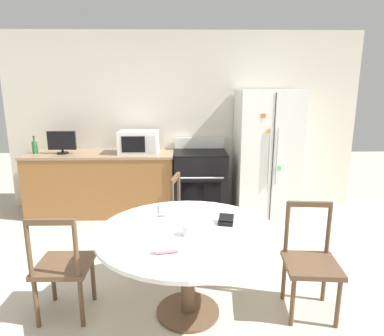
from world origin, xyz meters
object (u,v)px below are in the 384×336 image
(dining_chair_left, at_px, (63,267))
(dining_chair_far, at_px, (190,218))
(candle_glass, at_px, (188,231))
(wallet, at_px, (226,221))
(microwave, at_px, (139,142))
(countertop_tv, at_px, (62,142))
(refrigerator, at_px, (266,154))
(counter_bottle, at_px, (35,147))
(oven_range, at_px, (200,182))
(dining_chair_right, at_px, (311,263))

(dining_chair_left, bearing_deg, dining_chair_far, 44.22)
(candle_glass, height_order, wallet, candle_glass)
(candle_glass, xyz_separation_m, wallet, (0.32, 0.22, -0.01))
(dining_chair_far, relative_size, candle_glass, 10.65)
(microwave, height_order, countertop_tv, countertop_tv)
(refrigerator, xyz_separation_m, dining_chair_left, (-2.12, -2.24, -0.46))
(dining_chair_far, height_order, candle_glass, dining_chair_far)
(microwave, height_order, counter_bottle, microwave)
(dining_chair_left, xyz_separation_m, wallet, (1.31, 0.14, 0.32))
(oven_range, distance_m, candle_glass, 2.41)
(refrigerator, bearing_deg, dining_chair_left, -133.48)
(refrigerator, bearing_deg, wallet, -111.10)
(refrigerator, relative_size, dining_chair_left, 1.98)
(counter_bottle, bearing_deg, countertop_tv, -4.85)
(dining_chair_far, relative_size, wallet, 6.00)
(dining_chair_right, xyz_separation_m, candle_glass, (-1.00, -0.10, 0.33))
(counter_bottle, bearing_deg, refrigerator, -1.64)
(countertop_tv, xyz_separation_m, candle_glass, (1.74, -2.38, -0.31))
(counter_bottle, xyz_separation_m, dining_chair_right, (3.14, -2.31, -0.56))
(refrigerator, distance_m, oven_range, 1.02)
(dining_chair_left, relative_size, dining_chair_right, 1.00)
(oven_range, bearing_deg, wallet, -86.95)
(countertop_tv, relative_size, candle_glass, 4.56)
(refrigerator, relative_size, dining_chair_far, 1.98)
(refrigerator, bearing_deg, counter_bottle, 178.36)
(refrigerator, distance_m, dining_chair_left, 3.11)
(countertop_tv, relative_size, dining_chair_far, 0.43)
(dining_chair_right, distance_m, wallet, 0.76)
(counter_bottle, bearing_deg, dining_chair_right, -36.38)
(dining_chair_left, xyz_separation_m, dining_chair_right, (1.99, 0.02, 0.00))
(microwave, distance_m, counter_bottle, 1.47)
(counter_bottle, bearing_deg, candle_glass, -48.43)
(oven_range, distance_m, dining_chair_left, 2.59)
(dining_chair_right, bearing_deg, microwave, -49.06)
(countertop_tv, xyz_separation_m, counter_bottle, (-0.40, 0.03, -0.08))
(oven_range, relative_size, countertop_tv, 2.79)
(oven_range, bearing_deg, counter_bottle, 179.24)
(countertop_tv, bearing_deg, microwave, 1.44)
(refrigerator, bearing_deg, countertop_tv, 178.81)
(countertop_tv, xyz_separation_m, wallet, (2.05, -2.16, -0.31))
(refrigerator, xyz_separation_m, oven_range, (-0.93, 0.06, -0.42))
(dining_chair_far, xyz_separation_m, candle_glass, (-0.04, -1.08, 0.33))
(counter_bottle, distance_m, dining_chair_right, 3.94)
(dining_chair_left, distance_m, candle_glass, 1.05)
(dining_chair_far, relative_size, dining_chair_left, 1.00)
(counter_bottle, bearing_deg, dining_chair_left, -63.83)
(counter_bottle, relative_size, dining_chair_left, 0.28)
(countertop_tv, distance_m, dining_chair_far, 2.29)
(countertop_tv, bearing_deg, oven_range, 0.09)
(dining_chair_far, xyz_separation_m, dining_chair_right, (0.96, -0.98, 0.00))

